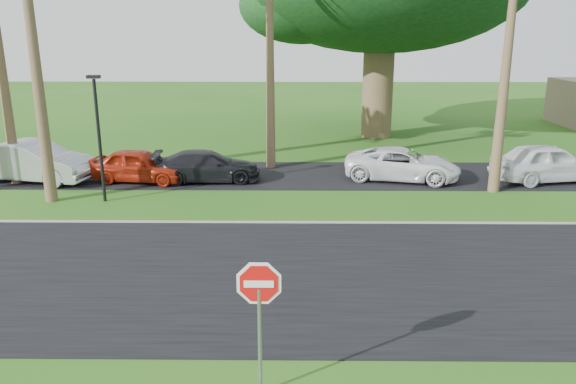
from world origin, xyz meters
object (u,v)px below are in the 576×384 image
Objects in this scene: car_silver at (34,162)px; car_pickup at (548,163)px; stop_sign_near at (259,301)px; car_red at (139,166)px; car_minivan at (402,165)px; car_dark at (207,166)px.

car_pickup is at bearing -76.60° from car_silver.
stop_sign_near is 15.51m from car_red.
car_minivan is at bearing -75.51° from car_silver.
car_silver is 1.27× the size of car_red.
stop_sign_near is 17.66m from car_silver.
car_silver is 7.26m from car_dark.
car_minivan is at bearing 76.95° from car_pickup.
car_pickup is (11.25, 14.53, -0.97)m from stop_sign_near.
car_red is 0.84× the size of car_minivan.
car_red is (4.42, 0.01, -0.15)m from car_silver.
car_silver reaches higher than car_minivan.
stop_sign_near reaches higher than car_dark.
car_silver is (-10.34, 14.29, -0.93)m from stop_sign_near.
car_dark is 0.92× the size of car_minivan.
car_minivan is at bearing 70.62° from stop_sign_near.
car_silver is 21.58m from car_pickup.
car_silver reaches higher than car_pickup.
car_pickup is (17.16, 0.23, 0.11)m from car_red.
car_minivan reaches higher than car_dark.
car_pickup is at bearing -80.92° from car_red.
car_silver is at bearing 104.76° from car_minivan.
car_minivan is at bearing -92.68° from car_dark.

